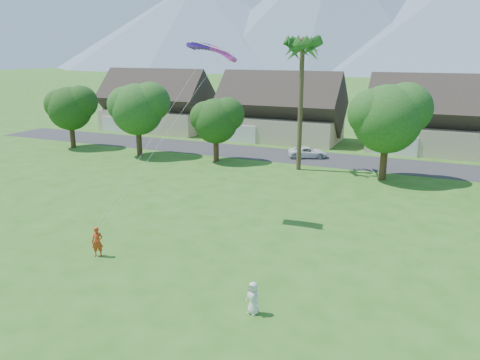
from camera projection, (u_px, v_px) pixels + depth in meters
The scene contains 10 objects.
ground at pixel (144, 323), 19.83m from camera, with size 500.00×500.00×0.00m, color #2D6019.
street at pixel (332, 160), 49.76m from camera, with size 90.00×7.00×0.01m, color #2D2D30.
kite_flyer at pixel (97, 242), 26.12m from camera, with size 0.63×0.41×1.73m, color red.
watcher at pixel (253, 298), 20.39m from camera, with size 0.73×0.47×1.49m, color silver.
parked_car at pixel (308, 152), 50.65m from camera, with size 1.94×4.20×1.17m, color white.
mountain_ridge at pixel (459, 15), 236.94m from camera, with size 540.00×240.00×70.00m.
houses_row at pixel (355, 117), 56.57m from camera, with size 72.75×8.19×8.86m.
tree_row at pixel (307, 121), 43.56m from camera, with size 62.27×6.67×8.45m.
fan_palm at pixel (303, 44), 42.58m from camera, with size 3.00×3.00×13.80m.
parafoil_kite at pixel (213, 48), 29.45m from camera, with size 3.19×1.10×0.50m.
Camera 1 is at (10.86, -14.32, 11.13)m, focal length 35.00 mm.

